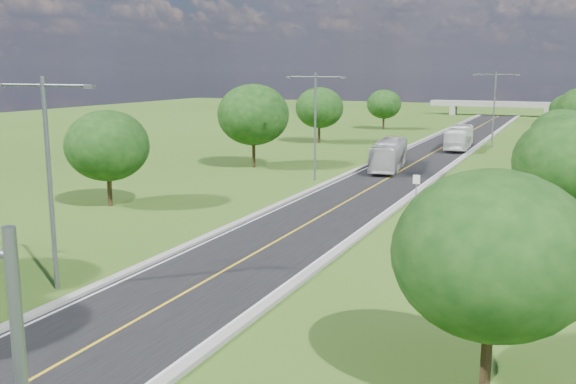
# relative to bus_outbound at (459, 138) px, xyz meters

# --- Properties ---
(ground) EXTENTS (260.00, 260.00, 0.00)m
(ground) POSITION_rel_bus_outbound_xyz_m (-2.28, -14.47, -1.57)
(ground) COLOR #2F4E15
(ground) RESTS_ON ground
(road) EXTENTS (8.00, 150.00, 0.06)m
(road) POSITION_rel_bus_outbound_xyz_m (-2.28, -8.47, -1.54)
(road) COLOR black
(road) RESTS_ON ground
(curb_left) EXTENTS (0.50, 150.00, 0.22)m
(curb_left) POSITION_rel_bus_outbound_xyz_m (-6.53, -8.47, -1.46)
(curb_left) COLOR gray
(curb_left) RESTS_ON ground
(curb_right) EXTENTS (0.50, 150.00, 0.22)m
(curb_right) POSITION_rel_bus_outbound_xyz_m (1.97, -8.47, -1.46)
(curb_right) COLOR gray
(curb_right) RESTS_ON ground
(speed_limit_sign) EXTENTS (0.55, 0.09, 2.40)m
(speed_limit_sign) POSITION_rel_bus_outbound_xyz_m (2.92, -36.49, 0.03)
(speed_limit_sign) COLOR slate
(speed_limit_sign) RESTS_ON ground
(overpass) EXTENTS (30.00, 3.00, 3.20)m
(overpass) POSITION_rel_bus_outbound_xyz_m (-2.28, 65.53, 0.84)
(overpass) COLOR gray
(overpass) RESTS_ON ground
(streetlight_near_left) EXTENTS (5.90, 0.25, 10.00)m
(streetlight_near_left) POSITION_rel_bus_outbound_xyz_m (-8.28, -62.47, 4.38)
(streetlight_near_left) COLOR slate
(streetlight_near_left) RESTS_ON ground
(streetlight_mid_left) EXTENTS (5.90, 0.25, 10.00)m
(streetlight_mid_left) POSITION_rel_bus_outbound_xyz_m (-8.28, -29.47, 4.38)
(streetlight_mid_left) COLOR slate
(streetlight_mid_left) RESTS_ON ground
(streetlight_far_right) EXTENTS (5.90, 0.25, 10.00)m
(streetlight_far_right) POSITION_rel_bus_outbound_xyz_m (3.72, 3.53, 4.38)
(streetlight_far_right) COLOR slate
(streetlight_far_right) RESTS_ON ground
(tree_lb) EXTENTS (6.30, 6.30, 7.33)m
(tree_lb) POSITION_rel_bus_outbound_xyz_m (-18.28, -46.47, 3.08)
(tree_lb) COLOR black
(tree_lb) RESTS_ON ground
(tree_lc) EXTENTS (7.56, 7.56, 8.79)m
(tree_lc) POSITION_rel_bus_outbound_xyz_m (-17.28, -24.47, 4.01)
(tree_lc) COLOR black
(tree_lc) RESTS_ON ground
(tree_ld) EXTENTS (6.72, 6.72, 7.82)m
(tree_ld) POSITION_rel_bus_outbound_xyz_m (-19.28, -0.47, 3.39)
(tree_ld) COLOR black
(tree_ld) RESTS_ON ground
(tree_le) EXTENTS (5.88, 5.88, 6.84)m
(tree_le) POSITION_rel_bus_outbound_xyz_m (-16.78, 23.53, 2.77)
(tree_le) COLOR black
(tree_le) RESTS_ON ground
(tree_ra) EXTENTS (6.30, 6.30, 7.33)m
(tree_ra) POSITION_rel_bus_outbound_xyz_m (11.72, -64.47, 3.08)
(tree_ra) COLOR black
(tree_ra) RESTS_ON ground
(tree_rb) EXTENTS (6.72, 6.72, 7.82)m
(tree_rb) POSITION_rel_bus_outbound_xyz_m (13.72, -44.47, 3.39)
(tree_rb) COLOR black
(tree_rb) RESTS_ON ground
(tree_rc) EXTENTS (5.88, 5.88, 6.84)m
(tree_rc) POSITION_rel_bus_outbound_xyz_m (12.72, -22.47, 2.77)
(tree_rc) COLOR black
(tree_rc) RESTS_ON ground
(tree_re) EXTENTS (5.46, 5.46, 6.35)m
(tree_re) POSITION_rel_bus_outbound_xyz_m (12.22, 25.53, 2.46)
(tree_re) COLOR black
(tree_re) RESTS_ON ground
(bus_outbound) EXTENTS (3.15, 10.96, 3.02)m
(bus_outbound) POSITION_rel_bus_outbound_xyz_m (0.00, 0.00, 0.00)
(bus_outbound) COLOR white
(bus_outbound) RESTS_ON road
(bus_inbound) EXTENTS (3.99, 11.16, 3.04)m
(bus_inbound) POSITION_rel_bus_outbound_xyz_m (-3.71, -20.30, 0.01)
(bus_inbound) COLOR beige
(bus_inbound) RESTS_ON road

